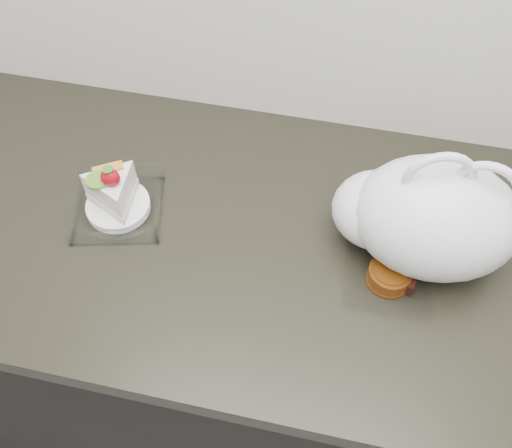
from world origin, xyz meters
TOP-DOWN VIEW (x-y plane):
  - counter at (0.00, 1.69)m, footprint 2.04×0.64m
  - cake_tray at (-0.32, 1.69)m, footprint 0.19×0.19m
  - mooncake_wrap at (0.17, 1.64)m, footprint 0.15×0.14m
  - plastic_bag at (0.20, 1.71)m, footprint 0.30×0.22m

SIDE VIEW (x-z plane):
  - counter at x=0.00m, z-range 0.00..0.90m
  - mooncake_wrap at x=0.17m, z-range 0.90..0.93m
  - cake_tray at x=-0.32m, z-range 0.87..0.99m
  - plastic_bag at x=0.20m, z-range 0.87..1.12m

